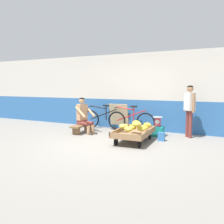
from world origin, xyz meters
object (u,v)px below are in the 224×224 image
object	(u,v)px
banana_cart	(134,133)
bicycle_far_left	(131,120)
low_bench	(82,126)
vendor_seated	(84,115)
plastic_crate	(158,131)
weighing_scale	(158,121)
sign_board	(119,116)
shopping_bag	(161,137)
bicycle_near_left	(104,119)
customer_adult	(190,105)

from	to	relation	value
banana_cart	bicycle_far_left	size ratio (longest dim) A/B	0.89
low_bench	vendor_seated	xyz separation A→B (m)	(0.08, -0.02, 0.37)
banana_cart	vendor_seated	size ratio (longest dim) A/B	1.30
bicycle_far_left	plastic_crate	bearing A→B (deg)	-23.53
banana_cart	weighing_scale	size ratio (longest dim) A/B	4.92
banana_cart	bicycle_far_left	world-z (taller)	bicycle_far_left
banana_cart	sign_board	size ratio (longest dim) A/B	1.67
banana_cart	bicycle_far_left	distance (m)	1.61
banana_cart	sign_board	bearing A→B (deg)	125.75
low_bench	bicycle_far_left	bearing A→B (deg)	35.94
banana_cart	shopping_bag	world-z (taller)	banana_cart
weighing_scale	bicycle_near_left	xyz separation A→B (m)	(-2.05, 0.37, -0.10)
weighing_scale	banana_cart	bearing A→B (deg)	-110.86
bicycle_far_left	customer_adult	distance (m)	2.02
low_bench	bicycle_near_left	world-z (taller)	bicycle_near_left
shopping_bag	bicycle_near_left	bearing A→B (deg)	158.56
banana_cart	customer_adult	world-z (taller)	customer_adult
vendor_seated	sign_board	distance (m)	1.40
low_bench	sign_board	xyz separation A→B (m)	(0.78, 1.18, 0.24)
low_bench	bicycle_near_left	size ratio (longest dim) A/B	0.68
weighing_scale	bicycle_near_left	world-z (taller)	bicycle_near_left
plastic_crate	sign_board	distance (m)	1.76
low_bench	sign_board	bearing A→B (deg)	56.44
low_bench	customer_adult	bearing A→B (deg)	13.13
low_bench	plastic_crate	size ratio (longest dim) A/B	3.12
banana_cart	bicycle_near_left	bearing A→B (deg)	140.63
banana_cart	sign_board	world-z (taller)	sign_board
plastic_crate	bicycle_far_left	world-z (taller)	bicycle_far_left
banana_cart	plastic_crate	world-z (taller)	banana_cart
plastic_crate	bicycle_near_left	size ratio (longest dim) A/B	0.22
bicycle_far_left	vendor_seated	bearing A→B (deg)	-141.57
plastic_crate	customer_adult	size ratio (longest dim) A/B	0.24
vendor_seated	bicycle_far_left	bearing A→B (deg)	38.43
bicycle_far_left	banana_cart	bearing A→B (deg)	-65.18
bicycle_near_left	customer_adult	world-z (taller)	customer_adult
customer_adult	vendor_seated	bearing A→B (deg)	-166.13
vendor_seated	customer_adult	world-z (taller)	customer_adult
banana_cart	weighing_scale	bearing A→B (deg)	69.14
shopping_bag	weighing_scale	bearing A→B (deg)	115.79
vendor_seated	shopping_bag	world-z (taller)	vendor_seated
weighing_scale	sign_board	bearing A→B (deg)	156.72
plastic_crate	weighing_scale	size ratio (longest dim) A/B	1.20
sign_board	customer_adult	bearing A→B (deg)	-9.84
low_bench	customer_adult	world-z (taller)	customer_adult
plastic_crate	bicycle_near_left	world-z (taller)	bicycle_near_left
customer_adult	shopping_bag	distance (m)	1.30
low_bench	shopping_bag	distance (m)	2.63
banana_cart	weighing_scale	world-z (taller)	weighing_scale
bicycle_far_left	sign_board	size ratio (longest dim) A/B	1.87
bicycle_far_left	customer_adult	bearing A→B (deg)	-6.00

